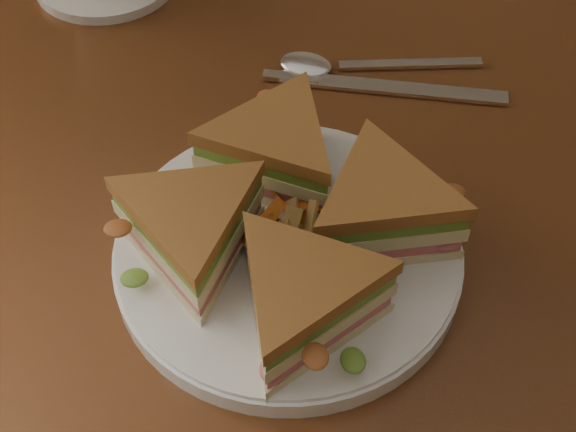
{
  "coord_description": "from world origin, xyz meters",
  "views": [
    {
      "loc": [
        0.07,
        -0.45,
        1.22
      ],
      "look_at": [
        -0.04,
        -0.12,
        0.8
      ],
      "focal_mm": 50.0,
      "sensor_mm": 36.0,
      "label": 1
    }
  ],
  "objects_px": {
    "table": "(373,241)",
    "sandwich_wedges": "(288,221)",
    "plate": "(288,253)",
    "knife": "(376,87)",
    "spoon": "(331,65)"
  },
  "relations": [
    {
      "from": "sandwich_wedges",
      "to": "spoon",
      "type": "bearing_deg",
      "value": 98.82
    },
    {
      "from": "knife",
      "to": "plate",
      "type": "bearing_deg",
      "value": -104.02
    },
    {
      "from": "table",
      "to": "sandwich_wedges",
      "type": "bearing_deg",
      "value": -109.6
    },
    {
      "from": "table",
      "to": "knife",
      "type": "height_order",
      "value": "knife"
    },
    {
      "from": "spoon",
      "to": "knife",
      "type": "height_order",
      "value": "spoon"
    },
    {
      "from": "plate",
      "to": "knife",
      "type": "height_order",
      "value": "plate"
    },
    {
      "from": "spoon",
      "to": "table",
      "type": "bearing_deg",
      "value": -75.05
    },
    {
      "from": "plate",
      "to": "knife",
      "type": "relative_size",
      "value": 1.17
    },
    {
      "from": "sandwich_wedges",
      "to": "spoon",
      "type": "height_order",
      "value": "sandwich_wedges"
    },
    {
      "from": "plate",
      "to": "knife",
      "type": "xyz_separation_m",
      "value": [
        0.01,
        0.2,
        -0.01
      ]
    },
    {
      "from": "spoon",
      "to": "knife",
      "type": "relative_size",
      "value": 0.82
    },
    {
      "from": "table",
      "to": "sandwich_wedges",
      "type": "height_order",
      "value": "sandwich_wedges"
    },
    {
      "from": "knife",
      "to": "table",
      "type": "bearing_deg",
      "value": -82.28
    },
    {
      "from": "spoon",
      "to": "knife",
      "type": "distance_m",
      "value": 0.05
    },
    {
      "from": "knife",
      "to": "sandwich_wedges",
      "type": "bearing_deg",
      "value": -104.02
    }
  ]
}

